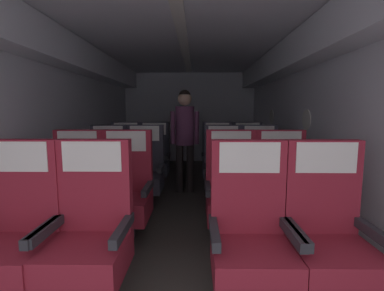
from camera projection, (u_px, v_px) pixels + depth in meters
name	position (u px, v px, depth m)	size (l,w,h in m)	color
ground	(183.00, 206.00, 3.66)	(3.39, 6.93, 0.02)	#3D3833
fuselage_shell	(184.00, 86.00, 3.72)	(3.27, 6.58, 2.20)	silver
seat_a_left_window	(15.00, 236.00, 1.79)	(0.52, 0.50, 1.05)	#38383D
seat_a_left_aisle	(90.00, 235.00, 1.80)	(0.52, 0.50, 1.05)	#38383D
seat_a_right_aisle	(329.00, 238.00, 1.75)	(0.52, 0.50, 1.05)	#38383D
seat_a_right_window	(250.00, 238.00, 1.76)	(0.52, 0.50, 1.05)	#38383D
seat_b_left_window	(76.00, 193.00, 2.71)	(0.52, 0.50, 1.05)	#38383D
seat_b_left_aisle	(125.00, 193.00, 2.71)	(0.52, 0.50, 1.05)	#38383D
seat_b_right_aisle	(282.00, 194.00, 2.69)	(0.52, 0.50, 1.05)	#38383D
seat_b_right_window	(231.00, 193.00, 2.71)	(0.52, 0.50, 1.05)	#38383D
seat_c_left_window	(107.00, 172.00, 3.64)	(0.52, 0.50, 1.05)	#38383D
seat_c_left_aisle	(144.00, 172.00, 3.65)	(0.52, 0.50, 1.05)	#38383D
seat_c_right_aisle	(260.00, 172.00, 3.63)	(0.52, 0.50, 1.05)	#38383D
seat_c_right_window	(223.00, 172.00, 3.62)	(0.52, 0.50, 1.05)	#38383D
seat_d_left_window	(125.00, 159.00, 4.58)	(0.52, 0.50, 1.05)	#38383D
seat_d_left_aisle	(154.00, 159.00, 4.57)	(0.52, 0.50, 1.05)	#38383D
seat_d_right_aisle	(248.00, 160.00, 4.55)	(0.52, 0.50, 1.05)	#38383D
seat_d_right_window	(217.00, 160.00, 4.55)	(0.52, 0.50, 1.05)	#38383D
flight_attendant	(185.00, 130.00, 4.15)	(0.43, 0.28, 1.55)	black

